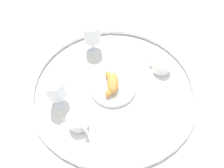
{
  "coord_description": "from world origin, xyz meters",
  "views": [
    {
      "loc": [
        -0.48,
        -0.16,
        0.72
      ],
      "look_at": [
        -0.01,
        0.0,
        0.03
      ],
      "focal_mm": 33.6,
      "sensor_mm": 36.0,
      "label": 1
    }
  ],
  "objects": [
    {
      "name": "pastry_plate",
      "position": [
        -0.01,
        0.0,
        0.01
      ],
      "size": [
        0.19,
        0.19,
        0.02
      ],
      "color": "white",
      "rests_on": "ground_plane"
    },
    {
      "name": "table_chrome_rim",
      "position": [
        0.0,
        0.0,
        0.01
      ],
      "size": [
        0.7,
        0.7,
        0.02
      ],
      "primitive_type": "torus",
      "color": "silver",
      "rests_on": "ground_plane"
    },
    {
      "name": "coffee_cup_near",
      "position": [
        -0.21,
        0.06,
        0.03
      ],
      "size": [
        0.14,
        0.14,
        0.06
      ],
      "color": "white",
      "rests_on": "ground_plane"
    },
    {
      "name": "croissant_large",
      "position": [
        -0.01,
        0.01,
        0.04
      ],
      "size": [
        0.13,
        0.09,
        0.04
      ],
      "color": "#CC893D",
      "rests_on": "pastry_plate"
    },
    {
      "name": "sugar_packet",
      "position": [
        -0.07,
        0.23,
        0.0
      ],
      "size": [
        0.06,
        0.05,
        0.01
      ],
      "primitive_type": "cube",
      "rotation": [
        0.0,
        0.0,
        -0.45
      ],
      "color": "white",
      "rests_on": "ground_plane"
    },
    {
      "name": "juice_glass_right",
      "position": [
        0.18,
        0.16,
        0.09
      ],
      "size": [
        0.08,
        0.08,
        0.14
      ],
      "color": "white",
      "rests_on": "ground_plane"
    },
    {
      "name": "ground_plane",
      "position": [
        0.0,
        0.0,
        0.0
      ],
      "size": [
        2.2,
        2.2,
        0.0
      ],
      "primitive_type": "plane",
      "color": "silver"
    },
    {
      "name": "juice_glass_left",
      "position": [
        -0.14,
        0.18,
        0.09
      ],
      "size": [
        0.08,
        0.08,
        0.14
      ],
      "color": "white",
      "rests_on": "ground_plane"
    },
    {
      "name": "coffee_cup_far",
      "position": [
        0.15,
        -0.17,
        0.03
      ],
      "size": [
        0.14,
        0.14,
        0.06
      ],
      "color": "white",
      "rests_on": "ground_plane"
    }
  ]
}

